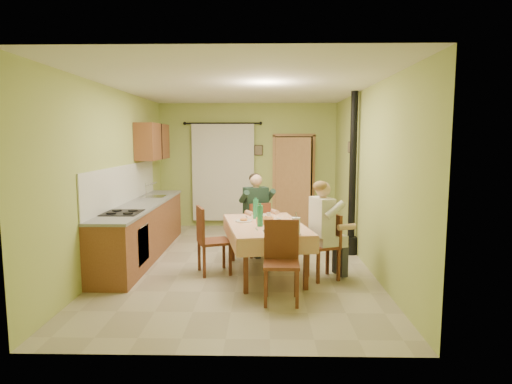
{
  "coord_description": "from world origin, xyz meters",
  "views": [
    {
      "loc": [
        0.39,
        -6.74,
        2.0
      ],
      "look_at": [
        0.25,
        0.1,
        1.15
      ],
      "focal_mm": 30.0,
      "sensor_mm": 36.0,
      "label": 1
    }
  ],
  "objects_px": {
    "chair_near": "(281,279)",
    "chair_right": "(324,259)",
    "chair_left": "(213,254)",
    "man_far": "(256,205)",
    "chair_far": "(257,239)",
    "dining_table": "(265,249)",
    "stove_flue": "(352,196)",
    "man_right": "(324,219)"
  },
  "relations": [
    {
      "from": "chair_near",
      "to": "chair_right",
      "type": "bearing_deg",
      "value": -124.1
    },
    {
      "from": "chair_left",
      "to": "man_far",
      "type": "height_order",
      "value": "man_far"
    },
    {
      "from": "chair_far",
      "to": "man_far",
      "type": "height_order",
      "value": "man_far"
    },
    {
      "from": "chair_left",
      "to": "man_far",
      "type": "distance_m",
      "value": 1.33
    },
    {
      "from": "dining_table",
      "to": "chair_far",
      "type": "height_order",
      "value": "chair_far"
    },
    {
      "from": "chair_right",
      "to": "dining_table",
      "type": "bearing_deg",
      "value": 55.59
    },
    {
      "from": "man_far",
      "to": "dining_table",
      "type": "bearing_deg",
      "value": -105.2
    },
    {
      "from": "chair_far",
      "to": "chair_right",
      "type": "height_order",
      "value": "chair_right"
    },
    {
      "from": "stove_flue",
      "to": "chair_far",
      "type": "bearing_deg",
      "value": -175.54
    },
    {
      "from": "chair_far",
      "to": "chair_left",
      "type": "relative_size",
      "value": 0.92
    },
    {
      "from": "chair_far",
      "to": "man_right",
      "type": "xyz_separation_m",
      "value": [
        0.97,
        -1.24,
        0.59
      ]
    },
    {
      "from": "man_right",
      "to": "man_far",
      "type": "bearing_deg",
      "value": 17.68
    },
    {
      "from": "chair_left",
      "to": "dining_table",
      "type": "bearing_deg",
      "value": 68.98
    },
    {
      "from": "chair_far",
      "to": "chair_left",
      "type": "xyz_separation_m",
      "value": [
        -0.63,
        -1.0,
        0.0
      ]
    },
    {
      "from": "chair_near",
      "to": "man_far",
      "type": "xyz_separation_m",
      "value": [
        -0.35,
        2.14,
        0.59
      ]
    },
    {
      "from": "chair_far",
      "to": "chair_right",
      "type": "distance_m",
      "value": 1.58
    },
    {
      "from": "chair_far",
      "to": "chair_near",
      "type": "distance_m",
      "value": 2.15
    },
    {
      "from": "chair_far",
      "to": "chair_near",
      "type": "xyz_separation_m",
      "value": [
        0.34,
        -2.12,
        0.0
      ]
    },
    {
      "from": "chair_right",
      "to": "man_right",
      "type": "height_order",
      "value": "man_right"
    },
    {
      "from": "chair_near",
      "to": "man_far",
      "type": "height_order",
      "value": "man_far"
    },
    {
      "from": "man_far",
      "to": "stove_flue",
      "type": "distance_m",
      "value": 1.66
    },
    {
      "from": "chair_right",
      "to": "chair_far",
      "type": "bearing_deg",
      "value": 18.23
    },
    {
      "from": "man_far",
      "to": "stove_flue",
      "type": "bearing_deg",
      "value": -19.49
    },
    {
      "from": "chair_near",
      "to": "man_far",
      "type": "bearing_deg",
      "value": -79.03
    },
    {
      "from": "chair_far",
      "to": "man_right",
      "type": "height_order",
      "value": "man_right"
    },
    {
      "from": "dining_table",
      "to": "chair_far",
      "type": "bearing_deg",
      "value": 87.51
    },
    {
      "from": "chair_right",
      "to": "chair_left",
      "type": "bearing_deg",
      "value": 61.5
    },
    {
      "from": "chair_left",
      "to": "stove_flue",
      "type": "xyz_separation_m",
      "value": [
        2.28,
        1.13,
        0.73
      ]
    },
    {
      "from": "chair_left",
      "to": "man_far",
      "type": "relative_size",
      "value": 0.73
    },
    {
      "from": "chair_near",
      "to": "man_right",
      "type": "relative_size",
      "value": 0.72
    },
    {
      "from": "chair_left",
      "to": "stove_flue",
      "type": "distance_m",
      "value": 2.65
    },
    {
      "from": "dining_table",
      "to": "stove_flue",
      "type": "height_order",
      "value": "stove_flue"
    },
    {
      "from": "dining_table",
      "to": "stove_flue",
      "type": "distance_m",
      "value": 2.0
    },
    {
      "from": "chair_near",
      "to": "chair_far",
      "type": "bearing_deg",
      "value": -79.12
    },
    {
      "from": "dining_table",
      "to": "chair_right",
      "type": "relative_size",
      "value": 2.1
    },
    {
      "from": "chair_far",
      "to": "chair_left",
      "type": "height_order",
      "value": "chair_left"
    },
    {
      "from": "chair_far",
      "to": "chair_left",
      "type": "distance_m",
      "value": 1.19
    },
    {
      "from": "chair_right",
      "to": "chair_left",
      "type": "xyz_separation_m",
      "value": [
        -1.62,
        0.23,
        0.0
      ]
    },
    {
      "from": "dining_table",
      "to": "man_far",
      "type": "distance_m",
      "value": 1.16
    },
    {
      "from": "dining_table",
      "to": "stove_flue",
      "type": "xyz_separation_m",
      "value": [
        1.5,
        1.15,
        0.64
      ]
    },
    {
      "from": "chair_near",
      "to": "chair_left",
      "type": "bearing_deg",
      "value": -47.26
    },
    {
      "from": "man_far",
      "to": "chair_near",
      "type": "bearing_deg",
      "value": -104.36
    }
  ]
}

